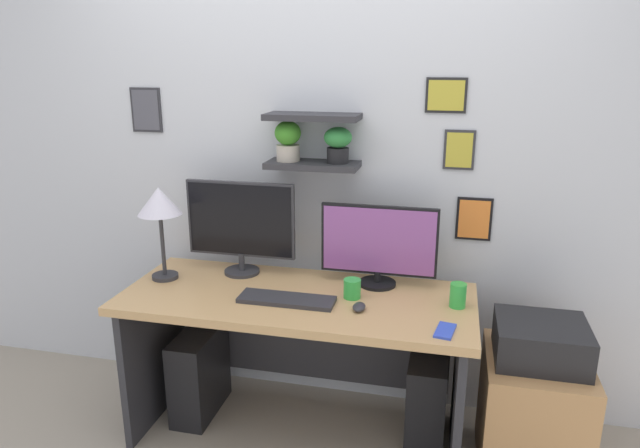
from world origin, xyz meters
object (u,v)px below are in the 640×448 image
desk_lamp (159,206)px  computer_tower_right (427,396)px  computer_tower_left (199,372)px  computer_mouse (359,307)px  cell_phone (445,331)px  monitor_right (379,244)px  desk (300,330)px  water_cup (458,295)px  monitor_left (241,224)px  printer (541,341)px  keyboard (287,299)px  coffee_mug (352,289)px  drawer_cabinet (532,415)px

desk_lamp → computer_tower_right: 1.60m
computer_tower_left → computer_mouse: bearing=-10.5°
computer_mouse → cell_phone: computer_mouse is taller
monitor_right → desk: bearing=-155.2°
desk_lamp → water_cup: size_ratio=4.25×
monitor_left → computer_tower_right: 1.25m
desk → printer: bearing=-3.5°
monitor_left → cell_phone: size_ratio=4.02×
computer_mouse → desk_lamp: desk_lamp is taller
desk → desk_lamp: desk_lamp is taller
monitor_right → cell_phone: monitor_right is taller
water_cup → keyboard: bearing=-171.0°
desk_lamp → computer_tower_left: 0.91m
desk_lamp → coffee_mug: size_ratio=5.19×
cell_phone → drawer_cabinet: size_ratio=0.25×
keyboard → computer_mouse: size_ratio=4.89×
keyboard → desk_lamp: desk_lamp is taller
desk_lamp → desk: bearing=0.2°
cell_phone → drawer_cabinet: cell_phone is taller
monitor_left → computer_mouse: bearing=-25.4°
computer_mouse → computer_tower_left: (-0.87, 0.16, -0.54)m
desk → monitor_right: monitor_right is taller
desk_lamp → cell_phone: 1.46m
cell_phone → drawer_cabinet: (0.40, 0.21, -0.47)m
water_cup → printer: water_cup is taller
water_cup → computer_tower_right: water_cup is taller
computer_mouse → water_cup: water_cup is taller
monitor_right → drawer_cabinet: size_ratio=1.00×
computer_tower_right → cell_phone: bearing=-79.4°
water_cup → computer_tower_right: size_ratio=0.24×
drawer_cabinet → computer_tower_left: bearing=177.4°
desk → desk_lamp: 0.91m
desk → monitor_right: bearing=24.8°
keyboard → desk: bearing=79.7°
computer_mouse → monitor_left: bearing=154.6°
computer_tower_left → computer_tower_right: computer_tower_left is taller
desk → monitor_right: (0.35, 0.16, 0.41)m
keyboard → computer_mouse: computer_mouse is taller
cell_phone → computer_tower_right: (-0.06, 0.34, -0.53)m
monitor_left → keyboard: size_ratio=1.28×
printer → desk_lamp: bearing=177.9°
coffee_mug → keyboard: bearing=-158.5°
desk → computer_tower_right: bearing=5.6°
drawer_cabinet → monitor_right: bearing=162.8°
drawer_cabinet → computer_tower_left: 1.65m
desk → desk_lamp: (-0.70, -0.00, 0.59)m
water_cup → computer_tower_left: size_ratio=0.24×
monitor_left → drawer_cabinet: bearing=-9.0°
keyboard → printer: bearing=3.7°
cell_phone → drawer_cabinet: bearing=36.9°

